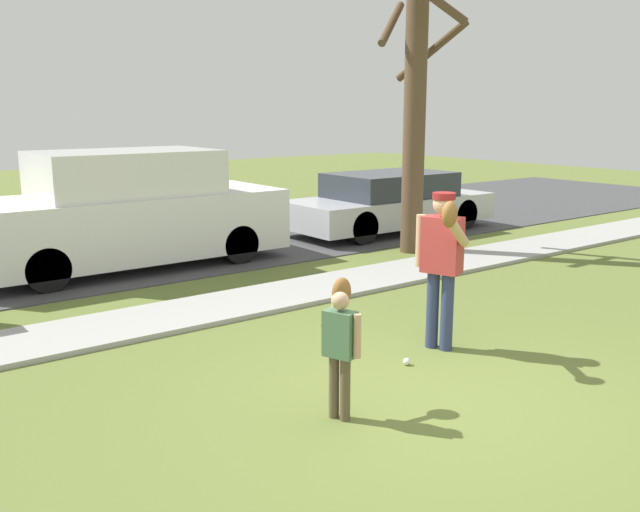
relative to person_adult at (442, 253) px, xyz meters
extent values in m
plane|color=olive|center=(-0.96, 2.66, -1.06)|extent=(48.00, 48.00, 0.00)
cube|color=#A3A39E|center=(-0.96, 2.76, -1.03)|extent=(36.00, 1.20, 0.06)
cube|color=#424244|center=(-0.96, 7.76, -1.05)|extent=(36.00, 6.80, 0.02)
cylinder|color=navy|center=(0.06, -0.05, -0.64)|extent=(0.13, 0.13, 0.84)
cylinder|color=navy|center=(0.00, 0.11, -0.64)|extent=(0.13, 0.13, 0.84)
cube|color=#B73838|center=(0.03, 0.03, 0.08)|extent=(0.35, 0.46, 0.60)
sphere|color=tan|center=(0.03, 0.03, 0.51)|extent=(0.23, 0.23, 0.23)
cylinder|color=maroon|center=(0.03, 0.03, 0.60)|extent=(0.24, 0.24, 0.07)
cylinder|color=tan|center=(-0.12, -0.29, 0.30)|extent=(0.52, 0.27, 0.40)
ellipsoid|color=brown|center=(-0.30, -0.36, 0.48)|extent=(0.25, 0.21, 0.26)
cylinder|color=tan|center=(-0.05, 0.27, 0.10)|extent=(0.10, 0.10, 0.56)
cylinder|color=brown|center=(-1.92, -0.62, -0.78)|extent=(0.09, 0.09, 0.55)
cylinder|color=brown|center=(-1.88, -0.72, -0.78)|extent=(0.09, 0.09, 0.55)
cube|color=#4C7251|center=(-1.90, -0.67, -0.32)|extent=(0.23, 0.30, 0.39)
sphere|color=tan|center=(-1.90, -0.67, -0.04)|extent=(0.15, 0.15, 0.15)
cylinder|color=tan|center=(-1.80, -0.46, -0.18)|extent=(0.34, 0.17, 0.26)
ellipsoid|color=brown|center=(-1.68, -0.42, -0.06)|extent=(0.25, 0.21, 0.26)
cylinder|color=tan|center=(-1.84, -0.83, -0.31)|extent=(0.06, 0.06, 0.36)
sphere|color=white|center=(-0.59, -0.13, -1.02)|extent=(0.07, 0.07, 0.07)
cylinder|color=brown|center=(3.44, 3.94, 1.67)|extent=(0.39, 0.39, 5.46)
cylinder|color=brown|center=(3.98, 4.10, 2.49)|extent=(0.54, 1.37, 1.03)
cylinder|color=brown|center=(3.21, 4.33, 2.93)|extent=(1.06, 0.69, 0.86)
cube|color=silver|center=(-1.12, 5.80, -0.36)|extent=(5.00, 1.95, 1.00)
cube|color=silver|center=(-1.12, 5.80, 0.49)|extent=(2.75, 1.79, 0.70)
cylinder|color=black|center=(0.43, 6.66, -0.72)|extent=(0.64, 0.22, 0.64)
cylinder|color=black|center=(0.43, 4.93, -0.72)|extent=(0.64, 0.22, 0.64)
cylinder|color=black|center=(-2.67, 6.66, -0.72)|extent=(0.64, 0.22, 0.64)
cylinder|color=black|center=(-2.67, 4.93, -0.72)|extent=(0.64, 0.22, 0.64)
cube|color=silver|center=(4.56, 5.73, -0.59)|extent=(4.60, 1.80, 0.55)
cube|color=#2D333D|center=(4.56, 5.73, -0.06)|extent=(2.53, 1.66, 0.50)
cylinder|color=black|center=(5.98, 6.52, -0.72)|extent=(0.64, 0.22, 0.64)
cylinder|color=black|center=(5.98, 4.94, -0.72)|extent=(0.64, 0.22, 0.64)
cylinder|color=black|center=(3.13, 6.52, -0.72)|extent=(0.64, 0.22, 0.64)
cylinder|color=black|center=(3.13, 4.94, -0.72)|extent=(0.64, 0.22, 0.64)
camera|label=1|loc=(-5.22, -4.82, 1.47)|focal=38.45mm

